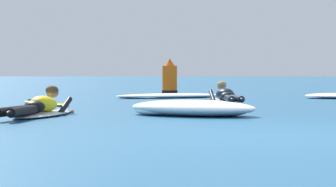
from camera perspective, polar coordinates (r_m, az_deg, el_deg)
The scene contains 8 objects.
ground_plane at distance 17.85m, azimuth 4.62°, elevation -0.44°, with size 120.00×120.00×0.00m, color #235B84.
surfer_near at distance 11.17m, azimuth -10.71°, elevation -1.22°, with size 0.98×2.57×0.55m.
surfer_far at distance 15.46m, azimuth 4.88°, elevation -0.31°, with size 0.80×2.60×0.55m.
drifting_surfboard at distance 15.02m, azimuth -10.27°, elevation -0.79°, with size 1.61×2.04×0.16m.
whitewater_front at distance 18.59m, azimuth 13.81°, elevation -0.20°, with size 1.61×1.24×0.14m.
whitewater_mid_right at distance 11.25m, azimuth 2.09°, elevation -1.24°, with size 2.44×1.91×0.26m.
whitewater_back at distance 18.18m, azimuth 0.16°, elevation -0.20°, with size 3.04×1.60×0.13m.
channel_marker_buoy at distance 21.23m, azimuth 0.14°, elevation 1.18°, with size 0.49×0.49×1.12m.
Camera 1 is at (-1.34, -7.79, 0.76)m, focal length 72.69 mm.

